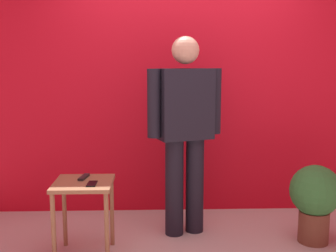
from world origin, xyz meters
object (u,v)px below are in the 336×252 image
side_table (84,196)px  potted_plant (315,197)px  cell_phone (92,184)px  standing_person (185,126)px  tv_remote (84,177)px

side_table → potted_plant: potted_plant is taller
cell_phone → side_table: bearing=136.5°
standing_person → side_table: 1.07m
standing_person → tv_remote: 0.99m
standing_person → tv_remote: size_ratio=10.50×
side_table → standing_person: bearing=28.2°
cell_phone → potted_plant: 1.91m
tv_remote → cell_phone: bearing=-52.1°
cell_phone → tv_remote: 0.20m
standing_person → cell_phone: (-0.76, -0.53, -0.37)m
tv_remote → side_table: bearing=-72.9°
side_table → cell_phone: (0.08, -0.08, 0.12)m
standing_person → potted_plant: 1.28m
standing_person → potted_plant: standing_person is taller
potted_plant → standing_person: bearing=167.3°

